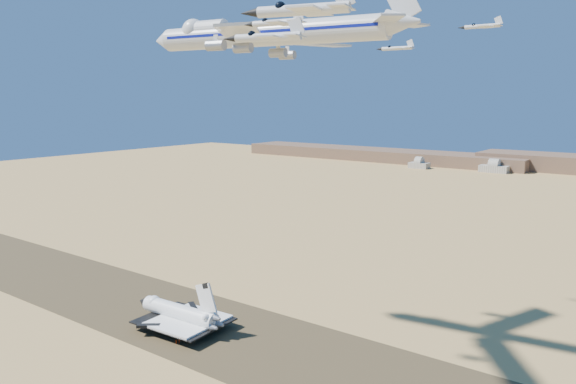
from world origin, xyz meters
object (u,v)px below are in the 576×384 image
Objects in this scene: crew_b at (180,341)px; chase_jet_a at (275,22)px; crew_a at (176,342)px; chase_jet_d at (396,48)px; chase_jet_b at (266,37)px; shuttle at (179,314)px; carrier_747 at (260,34)px; chase_jet_c at (300,10)px; chase_jet_e at (482,26)px; crew_c at (179,341)px.

crew_b is 0.12× the size of chase_jet_a.
crew_a is 126.43m from chase_jet_d.
crew_b is (0.31, 1.17, 0.08)m from crew_a.
chase_jet_b reaches higher than crew_b.
carrier_747 is (30.69, 8.36, 93.23)m from shuttle.
carrier_747 is at bearing 117.96° from chase_jet_c.
carrier_747 reaches higher than crew_a.
chase_jet_b is at bearing -144.49° from crew_b.
carrier_747 is 5.99× the size of chase_jet_e.
chase_jet_e is at bearing -101.11° from crew_c.
shuttle is at bearing -14.23° from crew_c.
chase_jet_b is (47.58, -55.92, -8.39)m from carrier_747.
crew_a is (-21.52, -18.17, -97.51)m from carrier_747.
crew_a is at bearing -147.62° from carrier_747.
crew_b is 113.66m from chase_jet_a.
shuttle is at bearing 22.64° from crew_b.
crew_a is at bearing 136.81° from chase_jet_b.
crew_b is (9.47, -8.64, -4.20)m from shuttle.
chase_jet_e is at bearing 78.46° from chase_jet_a.
chase_jet_c is (26.88, -28.86, -3.36)m from chase_jet_a.
crew_c is at bearing 150.41° from chase_jet_a.
crew_b is 0.11× the size of chase_jet_b.
crew_b is 146.03m from chase_jet_e.
carrier_747 is 101.27m from crew_c.
carrier_747 reaches higher than chase_jet_a.
crew_c is at bearing -148.98° from carrier_747.
chase_jet_e reaches higher than chase_jet_a.
shuttle is at bearing 27.21° from crew_a.
carrier_747 is 56.43× the size of crew_c.
chase_jet_c reaches higher than chase_jet_b.
chase_jet_e is (67.00, 79.43, 102.61)m from crew_b.
carrier_747 is 5.88× the size of chase_jet_b.
shuttle is at bearing -140.47° from chase_jet_e.
carrier_747 reaches higher than shuttle.
crew_b reaches higher than crew_a.
crew_b is 0.12× the size of chase_jet_e.
chase_jet_e is (7.45, 103.87, 8.93)m from chase_jet_a.
carrier_747 is at bearing 115.85° from chase_jet_b.
chase_jet_c is at bearing -35.73° from shuttle.
chase_jet_c is (95.90, -61.95, 86.12)m from shuttle.
chase_jet_c reaches higher than crew_c.
chase_jet_c is (17.63, -14.38, 1.28)m from chase_jet_b.
crew_c is at bearing -26.44° from crew_a.
carrier_747 is 57.13× the size of crew_a.
chase_jet_c is at bearing -54.47° from chase_jet_a.
crew_b is at bearing -149.09° from carrier_747.
chase_jet_c reaches higher than crew_a.
carrier_747 reaches higher than chase_jet_b.
chase_jet_a is at bearing -127.08° from crew_a.
shuttle is 13.54m from crew_c.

